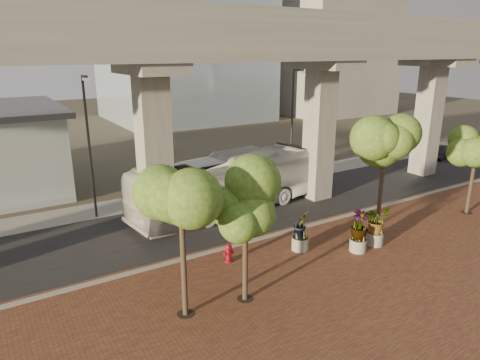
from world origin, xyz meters
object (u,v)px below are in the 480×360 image
parked_car (441,151)px  fire_hydrant (228,253)px  planter_front (376,221)px  transit_bus (229,184)px

parked_car → fire_hydrant: 29.96m
fire_hydrant → planter_front: planter_front is taller
parked_car → planter_front: planter_front is taller
fire_hydrant → planter_front: bearing=-17.6°
parked_car → transit_bus: bearing=80.0°
transit_bus → planter_front: 9.58m
fire_hydrant → planter_front: (7.76, -2.46, 0.86)m
parked_car → planter_front: bearing=102.2°
transit_bus → planter_front: (4.11, -8.63, -0.49)m
parked_car → fire_hydrant: bearing=91.4°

